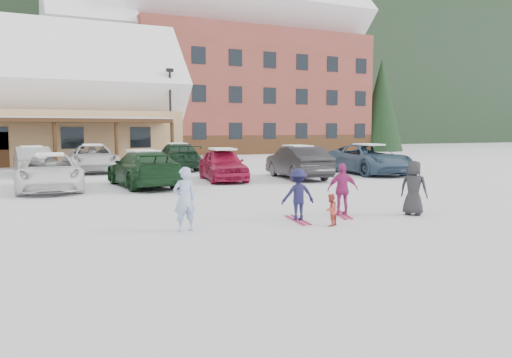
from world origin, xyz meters
name	(u,v)px	position (x,y,z in m)	size (l,w,h in m)	color
ground	(262,222)	(0.00, 0.00, 0.00)	(160.00, 160.00, 0.00)	white
forested_hillside	(49,34)	(0.00, 85.00, 19.00)	(300.00, 70.00, 38.00)	black
alpine_hotel	(225,69)	(14.27, 38.00, 8.63)	(31.48, 14.01, 21.48)	brown
lamp_post	(170,110)	(4.30, 23.61, 3.72)	(0.50, 0.25, 6.63)	black
conifer_1	(381,93)	(30.00, 32.00, 6.26)	(4.84, 4.84, 11.22)	black
conifer_3	(134,104)	(6.00, 44.00, 5.12)	(3.96, 3.96, 9.18)	black
conifer_4	(337,98)	(34.00, 46.00, 6.54)	(5.06, 5.06, 11.73)	black
adult_skier	(185,199)	(-2.14, -0.28, 0.75)	(0.55, 0.36, 1.50)	#94AED7
toddler_red	(331,210)	(1.28, -1.20, 0.40)	(0.38, 0.30, 0.79)	#CA4235
child_navy	(298,195)	(0.92, -0.23, 0.68)	(0.87, 0.50, 1.35)	#17173D
skis_child_navy	(298,220)	(0.92, -0.23, 0.01)	(0.20, 1.40, 0.03)	#B21945
child_magenta	(343,189)	(2.43, -0.06, 0.72)	(0.84, 0.35, 1.44)	#A92871
skis_child_magenta	(342,215)	(2.43, -0.06, 0.01)	(0.20, 1.40, 0.03)	#B21945
bystander_dark	(414,188)	(4.21, -0.87, 0.75)	(0.74, 0.48, 1.51)	#252527
parked_car_2	(50,172)	(-4.48, 9.46, 0.70)	(2.33, 5.06, 1.41)	white
parked_car_3	(143,169)	(-0.96, 9.10, 0.74)	(2.08, 5.12, 1.48)	#15361B
parked_car_4	(223,165)	(2.89, 10.03, 0.73)	(1.73, 4.31, 1.47)	#AC1940
parked_car_5	(298,162)	(6.48, 9.37, 0.79)	(1.66, 4.76, 1.57)	black
parked_car_6	(368,159)	(11.14, 9.93, 0.78)	(2.60, 5.64, 1.57)	#39536B
parked_car_9	(32,161)	(-4.97, 16.80, 0.74)	(1.56, 4.46, 1.47)	#9E9EA2
parked_car_10	(93,158)	(-1.88, 17.46, 0.75)	(2.51, 5.43, 1.51)	silver
parked_car_11	(178,157)	(2.80, 16.91, 0.77)	(2.15, 5.28, 1.53)	#15301E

